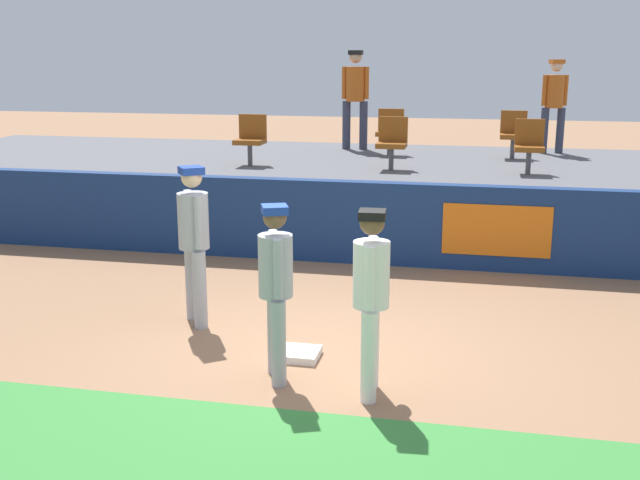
{
  "coord_description": "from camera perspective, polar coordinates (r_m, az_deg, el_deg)",
  "views": [
    {
      "loc": [
        1.57,
        -7.14,
        3.02
      ],
      "look_at": [
        -0.16,
        0.93,
        1.0
      ],
      "focal_mm": 42.84,
      "sensor_mm": 36.0,
      "label": 1
    }
  ],
  "objects": [
    {
      "name": "seat_front_right",
      "position": [
        12.36,
        15.37,
        6.97
      ],
      "size": [
        0.45,
        0.44,
        0.84
      ],
      "color": "#4C4C51",
      "rests_on": "bleacher_platform"
    },
    {
      "name": "spectator_capped",
      "position": [
        15.02,
        2.65,
        10.95
      ],
      "size": [
        0.53,
        0.36,
        1.89
      ],
      "rotation": [
        0.0,
        0.0,
        3.13
      ],
      "color": "#33384C",
      "rests_on": "bleacher_platform"
    },
    {
      "name": "player_coach_visitor",
      "position": [
        7.07,
        -3.33,
        -3.05
      ],
      "size": [
        0.42,
        0.44,
        1.69
      ],
      "rotation": [
        0.0,
        0.0,
        -1.18
      ],
      "color": "#9EA3AD",
      "rests_on": "ground_plane"
    },
    {
      "name": "seat_front_left",
      "position": [
        12.92,
        -5.19,
        7.68
      ],
      "size": [
        0.47,
        0.44,
        0.84
      ],
      "color": "#4C4C51",
      "rests_on": "bleacher_platform"
    },
    {
      "name": "field_wall",
      "position": [
        11.2,
        3.79,
        1.29
      ],
      "size": [
        18.0,
        0.26,
        1.22
      ],
      "color": "navy",
      "rests_on": "ground_plane"
    },
    {
      "name": "player_runner_visitor",
      "position": [
        8.66,
        -9.41,
        0.43
      ],
      "size": [
        0.48,
        0.48,
        1.82
      ],
      "rotation": [
        0.0,
        0.0,
        -0.93
      ],
      "color": "#9EA3AD",
      "rests_on": "ground_plane"
    },
    {
      "name": "seat_front_center",
      "position": [
        12.42,
        5.41,
        7.43
      ],
      "size": [
        0.47,
        0.44,
        0.84
      ],
      "color": "#4C4C51",
      "rests_on": "bleacher_platform"
    },
    {
      "name": "player_fielder_home",
      "position": [
        6.76,
        3.88,
        -3.77
      ],
      "size": [
        0.35,
        0.55,
        1.71
      ],
      "rotation": [
        0.0,
        0.0,
        -1.5
      ],
      "color": "white",
      "rests_on": "ground_plane"
    },
    {
      "name": "first_base",
      "position": [
        7.87,
        -1.54,
        -8.52
      ],
      "size": [
        0.4,
        0.4,
        0.08
      ],
      "primitive_type": "cube",
      "color": "white",
      "rests_on": "ground_plane"
    },
    {
      "name": "seat_back_center",
      "position": [
        14.23,
        5.26,
        8.24
      ],
      "size": [
        0.47,
        0.44,
        0.84
      ],
      "color": "#4C4C51",
      "rests_on": "bleacher_platform"
    },
    {
      "name": "ground_plane",
      "position": [
        7.91,
        -0.3,
        -8.7
      ],
      "size": [
        60.0,
        60.0,
        0.0
      ],
      "primitive_type": "plane",
      "color": "#936B4C"
    },
    {
      "name": "spectator_hooded",
      "position": [
        15.03,
        17.1,
        10.0
      ],
      "size": [
        0.47,
        0.4,
        1.72
      ],
      "rotation": [
        0.0,
        0.0,
        3.42
      ],
      "color": "#33384C",
      "rests_on": "bleacher_platform"
    },
    {
      "name": "seat_back_right",
      "position": [
        14.14,
        14.24,
        7.84
      ],
      "size": [
        0.46,
        0.44,
        0.84
      ],
      "color": "#4C4C51",
      "rests_on": "bleacher_platform"
    },
    {
      "name": "bleacher_platform",
      "position": [
        13.7,
        5.33,
        3.51
      ],
      "size": [
        18.0,
        4.8,
        1.19
      ],
      "primitive_type": "cube",
      "color": "#59595E",
      "rests_on": "ground_plane"
    }
  ]
}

